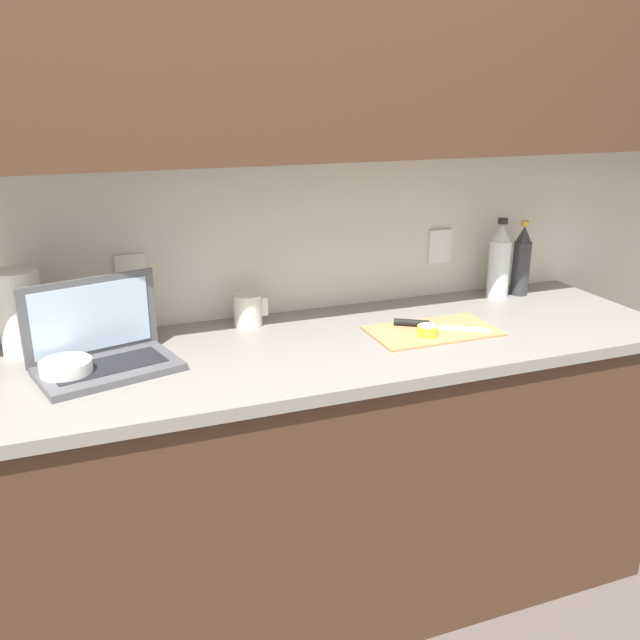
# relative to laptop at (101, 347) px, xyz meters

# --- Properties ---
(ground_plane) EXTENTS (12.00, 12.00, 0.00)m
(ground_plane) POSITION_rel_laptop_xyz_m (0.43, -0.04, -0.96)
(ground_plane) COLOR #564C47
(ground_plane) RESTS_ON ground
(wall_back) EXTENTS (5.20, 0.38, 2.60)m
(wall_back) POSITION_rel_laptop_xyz_m (0.43, 0.21, 0.60)
(wall_back) COLOR silver
(wall_back) RESTS_ON ground_plane
(counter_unit) EXTENTS (2.58, 0.65, 0.90)m
(counter_unit) POSITION_rel_laptop_xyz_m (0.41, -0.04, -0.50)
(counter_unit) COLOR #472D1E
(counter_unit) RESTS_ON ground_plane
(laptop) EXTENTS (0.40, 0.31, 0.23)m
(laptop) POSITION_rel_laptop_xyz_m (0.00, 0.00, 0.00)
(laptop) COLOR #515156
(laptop) RESTS_ON counter_unit
(cutting_board) EXTENTS (0.39, 0.22, 0.01)m
(cutting_board) POSITION_rel_laptop_xyz_m (0.97, -0.07, -0.05)
(cutting_board) COLOR tan
(cutting_board) RESTS_ON counter_unit
(knife) EXTENTS (0.26, 0.18, 0.02)m
(knife) POSITION_rel_laptop_xyz_m (0.96, -0.04, -0.04)
(knife) COLOR silver
(knife) RESTS_ON cutting_board
(lemon_half_cut) EXTENTS (0.06, 0.06, 0.03)m
(lemon_half_cut) POSITION_rel_laptop_xyz_m (0.93, -0.11, -0.03)
(lemon_half_cut) COLOR yellow
(lemon_half_cut) RESTS_ON cutting_board
(bottle_green_soda) EXTENTS (0.08, 0.08, 0.28)m
(bottle_green_soda) POSITION_rel_laptop_xyz_m (1.37, 0.18, 0.07)
(bottle_green_soda) COLOR silver
(bottle_green_soda) RESTS_ON counter_unit
(bottle_oil_tall) EXTENTS (0.06, 0.06, 0.27)m
(bottle_oil_tall) POSITION_rel_laptop_xyz_m (1.47, 0.18, 0.07)
(bottle_oil_tall) COLOR #333338
(bottle_oil_tall) RESTS_ON counter_unit
(measuring_cup) EXTENTS (0.11, 0.09, 0.10)m
(measuring_cup) POSITION_rel_laptop_xyz_m (0.45, 0.19, -0.01)
(measuring_cup) COLOR silver
(measuring_cup) RESTS_ON counter_unit
(bowl_white) EXTENTS (0.13, 0.13, 0.05)m
(bowl_white) POSITION_rel_laptop_xyz_m (-0.09, -0.06, -0.03)
(bowl_white) COLOR white
(bowl_white) RESTS_ON counter_unit
(paper_towel_roll) EXTENTS (0.12, 0.12, 0.24)m
(paper_towel_roll) POSITION_rel_laptop_xyz_m (-0.20, 0.18, 0.06)
(paper_towel_roll) COLOR white
(paper_towel_roll) RESTS_ON counter_unit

